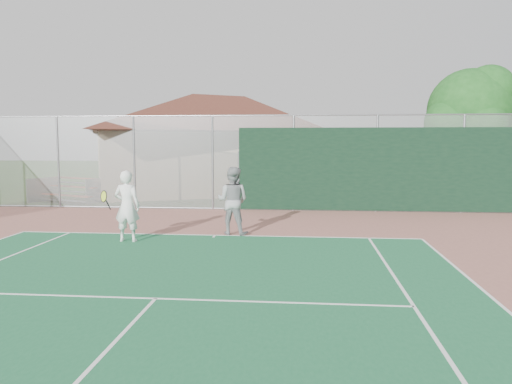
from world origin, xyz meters
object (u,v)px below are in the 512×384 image
(bleachers, at_px, (71,189))
(player_grey_back, at_px, (233,201))
(clubhouse, at_px, (218,134))
(player_white_front, at_px, (127,207))
(tree, at_px, (472,113))

(bleachers, xyz_separation_m, player_grey_back, (7.87, -6.73, 0.39))
(clubhouse, bearing_deg, player_white_front, -113.54)
(tree, relative_size, player_grey_back, 3.05)
(tree, distance_m, player_grey_back, 12.42)
(bleachers, bearing_deg, player_white_front, -33.58)
(bleachers, bearing_deg, player_grey_back, -17.88)
(clubhouse, relative_size, bleachers, 4.82)
(clubhouse, distance_m, tree, 12.20)
(clubhouse, bearing_deg, player_grey_back, -102.06)
(player_white_front, xyz_separation_m, player_grey_back, (2.54, 1.24, 0.01))
(bleachers, bearing_deg, tree, 27.82)
(player_grey_back, bearing_deg, player_white_front, 37.90)
(player_white_front, bearing_deg, tree, -137.87)
(bleachers, xyz_separation_m, tree, (16.74, 1.51, 3.18))
(tree, bearing_deg, bleachers, -174.83)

